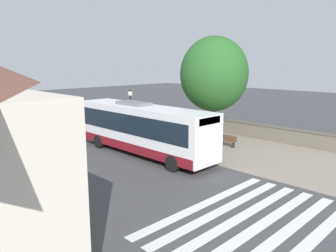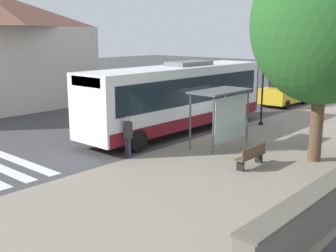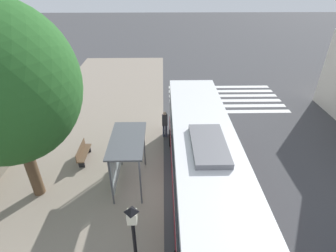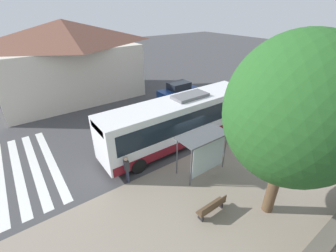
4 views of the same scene
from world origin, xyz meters
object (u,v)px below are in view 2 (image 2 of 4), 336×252
object	(u,v)px
bus	(178,96)
bus_shelter	(223,101)
pedestrian	(128,133)
street_lamp_near	(263,81)
shade_tree	(324,24)
bench	(251,156)
parked_car_far_lane	(154,92)
parked_car_behind_bus	(285,92)

from	to	relation	value
bus	bus_shelter	world-z (taller)	bus
bus_shelter	pedestrian	world-z (taller)	bus_shelter
street_lamp_near	shade_tree	size ratio (longest dim) A/B	0.49
bus_shelter	bench	size ratio (longest dim) A/B	1.78
bus	pedestrian	world-z (taller)	bus
bus_shelter	street_lamp_near	xyz separation A→B (m)	(1.00, -5.37, 0.37)
parked_car_far_lane	pedestrian	bearing A→B (deg)	128.74
bench	shade_tree	world-z (taller)	shade_tree
bench	parked_car_far_lane	world-z (taller)	parked_car_far_lane
pedestrian	bus_shelter	bearing A→B (deg)	-114.37
pedestrian	street_lamp_near	xyz separation A→B (m)	(-0.87, -9.50, 1.44)
bus_shelter	shade_tree	world-z (taller)	shade_tree
bus	shade_tree	size ratio (longest dim) A/B	1.39
bench	street_lamp_near	world-z (taller)	street_lamp_near
bus	bus_shelter	xyz separation A→B (m)	(-3.46, 0.98, 0.22)
street_lamp_near	parked_car_far_lane	size ratio (longest dim) A/B	0.98
parked_car_behind_bus	shade_tree	bearing A→B (deg)	121.26
bus	shade_tree	bearing A→B (deg)	177.21
shade_tree	bench	bearing A→B (deg)	59.40
bench	parked_car_far_lane	xyz separation A→B (m)	(12.69, -7.93, 0.53)
pedestrian	bench	world-z (taller)	pedestrian
bench	bus	bearing A→B (deg)	-25.04
shade_tree	parked_car_far_lane	world-z (taller)	shade_tree
bus	bench	size ratio (longest dim) A/B	6.95
street_lamp_near	parked_car_far_lane	bearing A→B (deg)	-4.37
parked_car_far_lane	parked_car_behind_bus	bearing A→B (deg)	-136.89
bus_shelter	pedestrian	size ratio (longest dim) A/B	1.71
pedestrian	parked_car_behind_bus	world-z (taller)	parked_car_behind_bus
pedestrian	street_lamp_near	world-z (taller)	street_lamp_near
pedestrian	bench	distance (m)	5.08
pedestrian	shade_tree	distance (m)	8.80
shade_tree	parked_car_behind_bus	world-z (taller)	shade_tree
bus	pedestrian	xyz separation A→B (m)	(-1.59, 5.11, -0.84)
pedestrian	shade_tree	bearing A→B (deg)	-141.58
parked_car_far_lane	bench	bearing A→B (deg)	147.99
street_lamp_near	shade_tree	world-z (taller)	shade_tree
shade_tree	pedestrian	bearing A→B (deg)	38.42
shade_tree	parked_car_far_lane	xyz separation A→B (m)	(14.16, -5.45, -4.44)
bus	bus_shelter	size ratio (longest dim) A/B	3.90
bench	parked_car_behind_bus	distance (m)	15.53
pedestrian	bench	xyz separation A→B (m)	(-4.51, -2.26, -0.57)
bus_shelter	bench	world-z (taller)	bus_shelter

